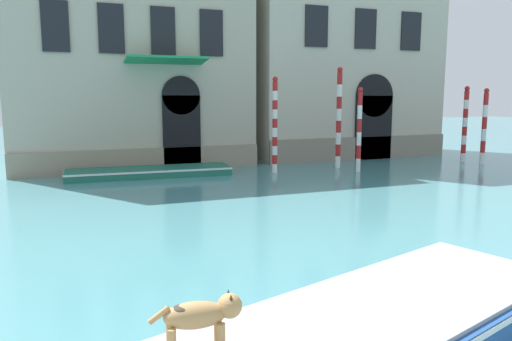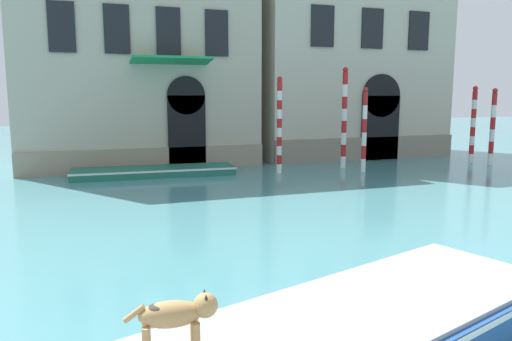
{
  "view_description": "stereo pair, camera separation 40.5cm",
  "coord_description": "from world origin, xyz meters",
  "px_view_note": "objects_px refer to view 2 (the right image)",
  "views": [
    {
      "loc": [
        -2.94,
        0.13,
        3.48
      ],
      "look_at": [
        2.42,
        13.95,
        1.2
      ],
      "focal_mm": 35.0,
      "sensor_mm": 36.0,
      "label": 1
    },
    {
      "loc": [
        -2.56,
        -0.01,
        3.48
      ],
      "look_at": [
        2.42,
        13.95,
        1.2
      ],
      "focal_mm": 35.0,
      "sensor_mm": 36.0,
      "label": 2
    }
  ],
  "objects_px": {
    "mooring_pole_0": "(364,130)",
    "boat_moored_near_palazzo": "(154,171)",
    "mooring_pole_2": "(473,124)",
    "mooring_pole_1": "(279,125)",
    "dog_on_deck": "(177,315)",
    "mooring_pole_3": "(493,127)",
    "mooring_pole_4": "(344,118)"
  },
  "relations": [
    {
      "from": "dog_on_deck",
      "to": "mooring_pole_3",
      "type": "relative_size",
      "value": 0.27
    },
    {
      "from": "dog_on_deck",
      "to": "mooring_pole_0",
      "type": "relative_size",
      "value": 0.27
    },
    {
      "from": "mooring_pole_0",
      "to": "dog_on_deck",
      "type": "bearing_deg",
      "value": -127.96
    },
    {
      "from": "boat_moored_near_palazzo",
      "to": "mooring_pole_1",
      "type": "distance_m",
      "value": 5.79
    },
    {
      "from": "dog_on_deck",
      "to": "mooring_pole_0",
      "type": "bearing_deg",
      "value": 59.19
    },
    {
      "from": "dog_on_deck",
      "to": "mooring_pole_1",
      "type": "height_order",
      "value": "mooring_pole_1"
    },
    {
      "from": "mooring_pole_0",
      "to": "mooring_pole_2",
      "type": "height_order",
      "value": "mooring_pole_2"
    },
    {
      "from": "dog_on_deck",
      "to": "mooring_pole_3",
      "type": "bearing_deg",
      "value": 44.78
    },
    {
      "from": "dog_on_deck",
      "to": "mooring_pole_4",
      "type": "relative_size",
      "value": 0.21
    },
    {
      "from": "dog_on_deck",
      "to": "mooring_pole_1",
      "type": "bearing_deg",
      "value": 71.18
    },
    {
      "from": "boat_moored_near_palazzo",
      "to": "mooring_pole_0",
      "type": "relative_size",
      "value": 1.84
    },
    {
      "from": "mooring_pole_1",
      "to": "mooring_pole_4",
      "type": "height_order",
      "value": "mooring_pole_4"
    },
    {
      "from": "mooring_pole_1",
      "to": "mooring_pole_3",
      "type": "bearing_deg",
      "value": -6.73
    },
    {
      "from": "boat_moored_near_palazzo",
      "to": "mooring_pole_3",
      "type": "distance_m",
      "value": 16.32
    },
    {
      "from": "dog_on_deck",
      "to": "mooring_pole_3",
      "type": "xyz_separation_m",
      "value": [
        18.14,
        13.99,
        0.77
      ]
    },
    {
      "from": "mooring_pole_1",
      "to": "mooring_pole_2",
      "type": "distance_m",
      "value": 10.5
    },
    {
      "from": "mooring_pole_2",
      "to": "mooring_pole_4",
      "type": "xyz_separation_m",
      "value": [
        -7.08,
        0.56,
        0.42
      ]
    },
    {
      "from": "mooring_pole_1",
      "to": "mooring_pole_3",
      "type": "relative_size",
      "value": 1.13
    },
    {
      "from": "dog_on_deck",
      "to": "mooring_pole_2",
      "type": "xyz_separation_m",
      "value": [
        17.92,
        15.03,
        0.83
      ]
    },
    {
      "from": "mooring_pole_0",
      "to": "boat_moored_near_palazzo",
      "type": "bearing_deg",
      "value": 167.19
    },
    {
      "from": "boat_moored_near_palazzo",
      "to": "mooring_pole_1",
      "type": "relative_size",
      "value": 1.64
    },
    {
      "from": "boat_moored_near_palazzo",
      "to": "mooring_pole_1",
      "type": "bearing_deg",
      "value": -7.69
    },
    {
      "from": "mooring_pole_0",
      "to": "mooring_pole_1",
      "type": "xyz_separation_m",
      "value": [
        -3.67,
        1.03,
        0.23
      ]
    },
    {
      "from": "mooring_pole_1",
      "to": "mooring_pole_2",
      "type": "relative_size",
      "value": 1.09
    },
    {
      "from": "boat_moored_near_palazzo",
      "to": "mooring_pole_0",
      "type": "distance_m",
      "value": 9.41
    },
    {
      "from": "boat_moored_near_palazzo",
      "to": "dog_on_deck",
      "type": "bearing_deg",
      "value": -94.12
    },
    {
      "from": "mooring_pole_2",
      "to": "mooring_pole_4",
      "type": "bearing_deg",
      "value": 175.47
    },
    {
      "from": "dog_on_deck",
      "to": "mooring_pole_2",
      "type": "relative_size",
      "value": 0.26
    },
    {
      "from": "boat_moored_near_palazzo",
      "to": "mooring_pole_2",
      "type": "xyz_separation_m",
      "value": [
        15.85,
        -1.24,
        1.76
      ]
    },
    {
      "from": "mooring_pole_2",
      "to": "dog_on_deck",
      "type": "bearing_deg",
      "value": -140.01
    },
    {
      "from": "mooring_pole_0",
      "to": "mooring_pole_2",
      "type": "bearing_deg",
      "value": 6.78
    },
    {
      "from": "mooring_pole_1",
      "to": "mooring_pole_2",
      "type": "bearing_deg",
      "value": -1.18
    }
  ]
}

